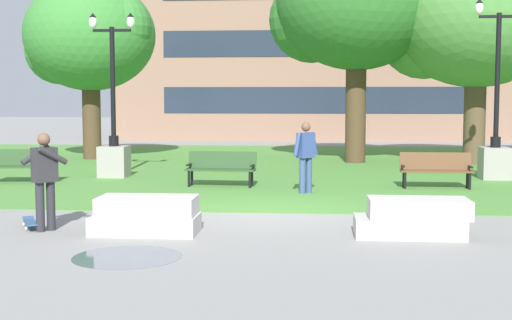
% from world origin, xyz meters
% --- Properties ---
extents(ground_plane, '(140.00, 140.00, 0.00)m').
position_xyz_m(ground_plane, '(0.00, 0.00, 0.00)').
color(ground_plane, gray).
extents(grass_lawn, '(40.00, 20.00, 0.02)m').
position_xyz_m(grass_lawn, '(0.00, 10.00, 0.01)').
color(grass_lawn, '#4C8438').
rests_on(grass_lawn, ground).
extents(concrete_block_center, '(1.80, 0.90, 0.64)m').
position_xyz_m(concrete_block_center, '(-1.86, -2.28, 0.31)').
color(concrete_block_center, '#BCB7B2').
rests_on(concrete_block_center, ground).
extents(concrete_block_left, '(1.89, 0.90, 0.64)m').
position_xyz_m(concrete_block_left, '(2.65, -2.16, 0.31)').
color(concrete_block_left, '#B2ADA3').
rests_on(concrete_block_left, ground).
extents(person_skateboarder, '(0.79, 0.56, 1.71)m').
position_xyz_m(person_skateboarder, '(-3.67, -2.19, 0.98)').
color(person_skateboarder, '#28282D').
rests_on(person_skateboarder, ground).
extents(skateboard, '(0.66, 0.99, 0.14)m').
position_xyz_m(skateboard, '(-4.06, -1.92, 0.09)').
color(skateboard, '#2D4C75').
rests_on(skateboard, ground).
extents(puddle, '(1.60, 1.60, 0.01)m').
position_xyz_m(puddle, '(-1.72, -4.08, 0.00)').
color(puddle, '#47515B').
rests_on(puddle, ground).
extents(park_bench_near_left, '(1.81, 0.57, 0.90)m').
position_xyz_m(park_bench_near_left, '(4.08, 4.29, 0.54)').
color(park_bench_near_left, brown).
rests_on(park_bench_near_left, grass_lawn).
extents(park_bench_near_right, '(1.86, 0.78, 0.90)m').
position_xyz_m(park_bench_near_right, '(-6.94, 4.57, 0.54)').
color(park_bench_near_right, '#284723').
rests_on(park_bench_near_right, grass_lawn).
extents(park_bench_far_left, '(1.83, 0.66, 0.90)m').
position_xyz_m(park_bench_far_left, '(-1.43, 4.19, 0.54)').
color(park_bench_far_left, '#284723').
rests_on(park_bench_far_left, grass_lawn).
extents(lamp_post_left, '(1.32, 0.80, 5.05)m').
position_xyz_m(lamp_post_left, '(6.09, 6.46, 1.04)').
color(lamp_post_left, gray).
rests_on(lamp_post_left, grass_lawn).
extents(lamp_post_center, '(1.32, 0.80, 4.72)m').
position_xyz_m(lamp_post_center, '(-4.83, 6.09, 0.99)').
color(lamp_post_center, gray).
rests_on(lamp_post_center, grass_lawn).
extents(tree_far_left, '(5.97, 5.69, 8.10)m').
position_xyz_m(tree_far_left, '(2.36, 11.44, 5.62)').
color(tree_far_left, '#4C3823').
rests_on(tree_far_left, grass_lawn).
extents(tree_far_right, '(5.10, 4.86, 6.69)m').
position_xyz_m(tree_far_right, '(-7.46, 12.14, 4.57)').
color(tree_far_right, '#4C3823').
rests_on(tree_far_right, grass_lawn).
extents(tree_near_right, '(6.43, 6.13, 7.86)m').
position_xyz_m(tree_near_right, '(6.47, 11.34, 5.20)').
color(tree_near_right, brown).
rests_on(tree_near_right, grass_lawn).
extents(person_bystander_near_lawn, '(0.63, 0.68, 1.71)m').
position_xyz_m(person_bystander_near_lawn, '(0.78, 2.99, 0.98)').
color(person_bystander_near_lawn, '#384C7A').
rests_on(person_bystander_near_lawn, grass_lawn).
extents(building_facade_distant, '(22.20, 1.03, 13.16)m').
position_xyz_m(building_facade_distant, '(1.17, 24.50, 6.57)').
color(building_facade_distant, '#8E6B56').
rests_on(building_facade_distant, ground).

